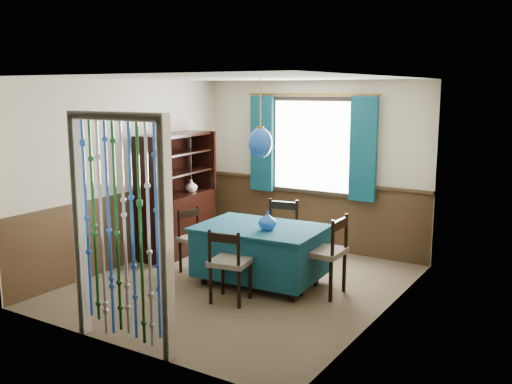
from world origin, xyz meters
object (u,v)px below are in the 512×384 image
Objects in this scene: dining_table at (260,250)px; pendant_lamp at (260,143)px; sideboard at (177,212)px; bowl_shelf at (165,173)px; chair_left at (196,239)px; chair_right at (326,253)px; chair_near at (229,263)px; chair_far at (279,233)px; vase_table at (267,221)px; vase_sideboard at (191,185)px.

pendant_lamp reaches higher than dining_table.
bowl_shelf is (0.06, -0.31, 0.61)m from sideboard.
chair_right is (1.81, 0.12, 0.06)m from chair_left.
chair_far reaches higher than chair_near.
dining_table is 7.63× the size of vase_table.
vase_sideboard is at bearing 90.00° from bowl_shelf.
chair_far reaches higher than dining_table.
pendant_lamp is at bearing -7.41° from bowl_shelf.
bowl_shelf reaches higher than vase_table.
vase_table is (0.17, -0.11, -0.92)m from pendant_lamp.
vase_table is at bearing 95.13° from chair_left.
chair_left is 4.04× the size of vase_table.
vase_table is 1.91m from bowl_shelf.
chair_right is (0.93, -0.55, 0.01)m from chair_far.
dining_table is 1.93m from vase_sideboard.
chair_left is 1.08m from bowl_shelf.
bowl_shelf reaches higher than dining_table.
chair_right is 4.60× the size of vase_table.
chair_far is 4.54× the size of bowl_shelf.
chair_left is at bearing 135.16° from chair_near.
chair_left is 1.62m from pendant_lamp.
chair_near is at bearing 133.97° from chair_right.
vase_table is at bearing -25.93° from vase_sideboard.
sideboard reaches higher than chair_far.
vase_table is (-0.68, -0.19, 0.33)m from chair_right.
bowl_shelf is (-1.68, 0.22, -0.53)m from pendant_lamp.
chair_near is (0.03, -0.71, 0.03)m from dining_table.
pendant_lamp reaches higher than bowl_shelf.
chair_far reaches higher than chair_left.
sideboard reaches higher than chair_right.
vase_sideboard reaches higher than dining_table.
chair_right is at bearing 2.02° from dining_table.
vase_sideboard is at bearing 72.03° from sideboard.
chair_far is at bearing -5.69° from vase_sideboard.
vase_sideboard reaches higher than chair_left.
chair_left is at bearing -41.11° from sideboard.
chair_left is at bearing -19.61° from bowl_shelf.
sideboard is (-1.65, -0.11, 0.12)m from chair_far.
dining_table is at bearing -21.98° from sideboard.
chair_right reaches higher than dining_table.
chair_near is 1.03× the size of chair_left.
pendant_lamp is at bearing -21.98° from sideboard.
chair_left is 1.21m from vase_sideboard.
pendant_lamp is 0.94m from vase_table.
dining_table is 0.90× the size of sideboard.
chair_far is at bearing 59.05° from chair_right.
sideboard is 1.88× the size of pendant_lamp.
chair_far is 1.41m from pendant_lamp.
dining_table is 1.32m from pendant_lamp.
chair_near is 0.90× the size of chair_right.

